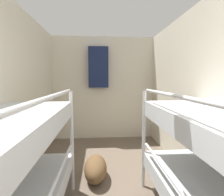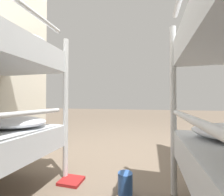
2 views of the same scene
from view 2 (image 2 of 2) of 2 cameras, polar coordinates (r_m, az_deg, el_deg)
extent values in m
plane|color=#6B5B4C|center=(1.91, 5.39, -22.06)|extent=(20.00, 20.00, 0.00)
cylinder|color=silver|center=(1.20, 22.36, -4.12)|extent=(0.04, 0.04, 1.24)
cylinder|color=silver|center=(1.40, -17.23, -3.70)|extent=(0.04, 0.04, 1.24)
ellipsoid|color=white|center=(1.47, -33.87, -7.58)|extent=(0.57, 0.40, 0.09)
ellipsoid|color=white|center=(1.53, -33.61, 17.23)|extent=(0.57, 0.40, 0.09)
cylinder|color=#2D569E|center=(1.27, 5.07, -29.66)|extent=(0.11, 0.11, 0.15)
cube|color=maroon|center=(1.47, -15.26, -28.13)|extent=(0.18, 0.16, 0.02)
camera|label=1|loc=(1.66, 7.99, 23.44)|focal=28.00mm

